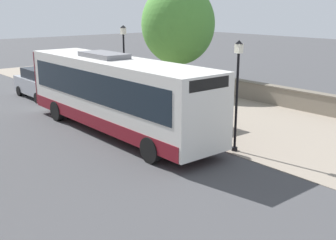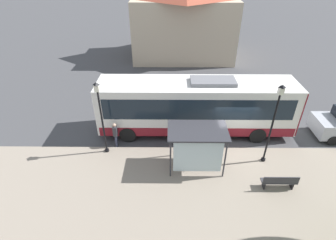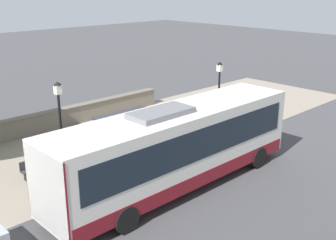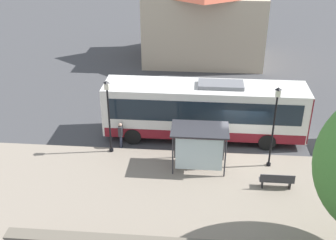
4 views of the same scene
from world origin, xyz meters
name	(u,v)px [view 2 (image 2 of 4)]	position (x,y,z in m)	size (l,w,h in m)	color
ground_plane	(233,148)	(0.00, 0.00, 0.00)	(120.00, 120.00, 0.00)	#424244
sidewalk_plaza	(253,211)	(-4.50, 0.00, 0.01)	(9.00, 44.00, 0.02)	gray
background_building	(184,13)	(16.17, 2.43, 4.49)	(7.51, 10.80, 8.71)	#C6B293
bus	(196,105)	(1.82, 2.17, 1.86)	(2.69, 11.89, 3.60)	silver
bus_shelter	(198,138)	(-1.71, 2.40, 2.01)	(1.88, 3.01, 2.38)	#2D2D33
pedestrian	(115,133)	(0.17, 6.98, 0.92)	(0.34, 0.22, 1.59)	#2D3347
bench	(279,181)	(-3.14, -1.53, 0.48)	(0.40, 1.71, 0.88)	#333338
street_lamp_near	(274,119)	(-1.10, -1.42, 2.75)	(0.28, 0.28, 4.66)	black
street_lamp_far	(101,113)	(-0.38, 7.46, 2.61)	(0.28, 0.28, 4.42)	black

